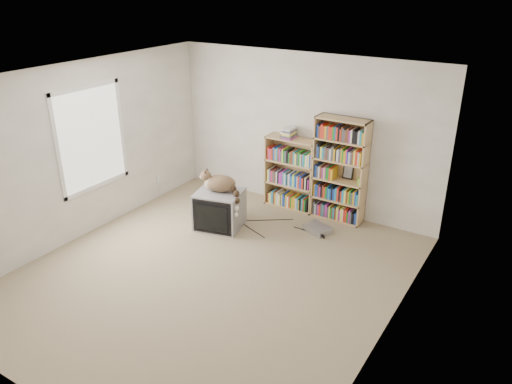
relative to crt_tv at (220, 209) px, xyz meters
The scene contains 17 objects.
floor 1.37m from the crt_tv, 58.66° to the right, with size 4.50×5.00×0.01m, color tan.
wall_back 1.80m from the crt_tv, 62.85° to the left, with size 4.50×0.02×2.50m, color silver.
wall_front 3.83m from the crt_tv, 79.18° to the right, with size 4.50×0.02×2.50m, color silver.
wall_left 2.16m from the crt_tv, 143.67° to the right, with size 0.02×5.00×2.50m, color silver.
wall_right 3.30m from the crt_tv, 21.20° to the right, with size 0.02×5.00×2.50m, color silver.
ceiling 2.59m from the crt_tv, 58.66° to the right, with size 4.50×5.00×0.02m, color white.
window 2.12m from the crt_tv, 148.56° to the right, with size 0.02×1.22×1.52m, color white.
crt_tv is the anchor object (origin of this frame).
cat 0.39m from the crt_tv, ahead, with size 0.76×0.48×0.55m.
bookcase_tall 1.92m from the crt_tv, 40.85° to the left, with size 0.81×0.30×1.63m.
bookcase_short 1.37m from the crt_tv, 64.75° to the left, with size 0.86×0.30×1.18m.
book_stack 1.62m from the crt_tv, 66.38° to the left, with size 0.19×0.25×0.16m, color red.
green_mug 2.16m from the crt_tv, 34.41° to the left, with size 0.09×0.09×0.10m, color #6EB734.
framed_print 2.05m from the crt_tv, 40.78° to the left, with size 0.16×0.01×0.22m, color black.
dvd_player 1.51m from the crt_tv, 25.32° to the left, with size 0.38×0.27×0.09m, color #A7A8AC.
wall_outlet 1.58m from the crt_tv, 167.51° to the left, with size 0.01×0.08×0.13m, color silver.
floor_cables 0.99m from the crt_tv, 21.69° to the left, with size 1.20×0.70×0.01m, color black, non-canonical shape.
Camera 1 is at (3.38, -4.34, 3.56)m, focal length 35.00 mm.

